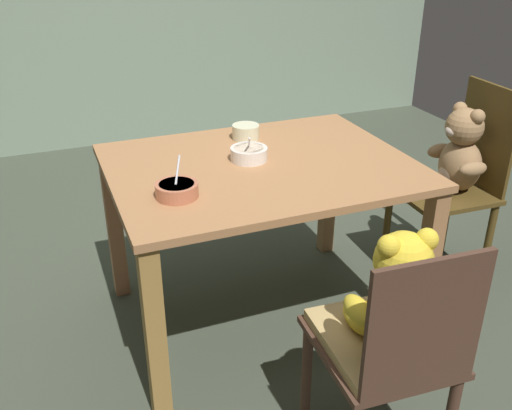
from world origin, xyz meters
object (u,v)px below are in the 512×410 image
at_px(teddy_chair_near_front, 392,321).
at_px(porridge_bowl_terracotta_near_left, 177,190).
at_px(teddy_chair_near_right, 457,164).
at_px(porridge_bowl_cream_far_center, 246,132).
at_px(porridge_bowl_white_center, 249,154).
at_px(dining_table, 261,190).

distance_m(teddy_chair_near_front, porridge_bowl_terracotta_near_left, 0.84).
distance_m(teddy_chair_near_right, porridge_bowl_cream_far_center, 1.02).
bearing_deg(teddy_chair_near_front, porridge_bowl_white_center, 9.33).
distance_m(dining_table, porridge_bowl_terracotta_near_left, 0.45).
bearing_deg(porridge_bowl_terracotta_near_left, teddy_chair_near_front, -56.67).
relative_size(dining_table, porridge_bowl_terracotta_near_left, 7.69).
height_order(teddy_chair_near_right, porridge_bowl_white_center, teddy_chair_near_right).
distance_m(teddy_chair_near_right, porridge_bowl_terracotta_near_left, 1.42).
bearing_deg(dining_table, teddy_chair_near_front, -85.75).
bearing_deg(porridge_bowl_cream_far_center, porridge_bowl_terracotta_near_left, -132.78).
bearing_deg(teddy_chair_near_right, porridge_bowl_white_center, 0.39).
bearing_deg(dining_table, porridge_bowl_cream_far_center, 80.93).
height_order(teddy_chair_near_front, porridge_bowl_cream_far_center, teddy_chair_near_front).
xyz_separation_m(dining_table, porridge_bowl_terracotta_near_left, (-0.39, -0.18, 0.14)).
bearing_deg(porridge_bowl_cream_far_center, dining_table, -99.07).
distance_m(teddy_chair_near_right, teddy_chair_near_front, 1.29).
xyz_separation_m(teddy_chair_near_right, porridge_bowl_terracotta_near_left, (-1.39, -0.20, 0.19)).
xyz_separation_m(teddy_chair_near_front, porridge_bowl_cream_far_center, (-0.02, 1.15, 0.21)).
relative_size(teddy_chair_near_front, porridge_bowl_white_center, 5.62).
bearing_deg(porridge_bowl_white_center, porridge_bowl_cream_far_center, 72.25).
relative_size(teddy_chair_near_front, porridge_bowl_cream_far_center, 7.37).
relative_size(porridge_bowl_cream_far_center, porridge_bowl_white_center, 0.76).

